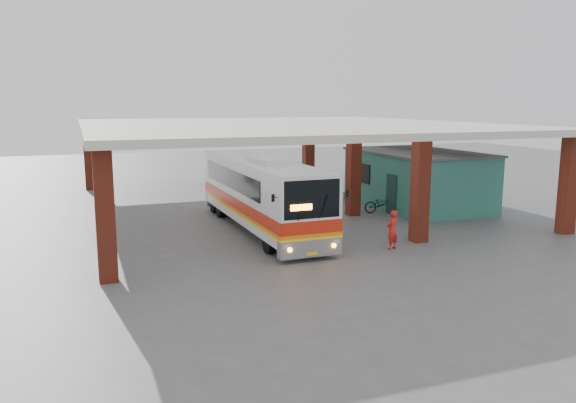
# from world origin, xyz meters

# --- Properties ---
(ground) EXTENTS (90.00, 90.00, 0.00)m
(ground) POSITION_xyz_m (0.00, 0.00, 0.00)
(ground) COLOR #515154
(ground) RESTS_ON ground
(brick_columns) EXTENTS (20.10, 21.60, 4.35)m
(brick_columns) POSITION_xyz_m (1.43, 5.00, 2.17)
(brick_columns) COLOR #993421
(brick_columns) RESTS_ON ground
(canopy_roof) EXTENTS (21.00, 23.00, 0.30)m
(canopy_roof) POSITION_xyz_m (0.50, 6.50, 4.50)
(canopy_roof) COLOR beige
(canopy_roof) RESTS_ON brick_columns
(shop_building) EXTENTS (5.20, 8.20, 3.11)m
(shop_building) POSITION_xyz_m (7.49, 4.00, 1.56)
(shop_building) COLOR #317C67
(shop_building) RESTS_ON ground
(coach_bus) EXTENTS (2.59, 11.75, 3.41)m
(coach_bus) POSITION_xyz_m (-2.49, 1.44, 1.69)
(coach_bus) COLOR white
(coach_bus) RESTS_ON ground
(motorcycle) EXTENTS (1.97, 1.07, 0.98)m
(motorcycle) POSITION_xyz_m (4.70, 2.97, 0.49)
(motorcycle) COLOR black
(motorcycle) RESTS_ON ground
(pedestrian) EXTENTS (0.67, 0.57, 1.57)m
(pedestrian) POSITION_xyz_m (1.31, -3.70, 0.79)
(pedestrian) COLOR red
(pedestrian) RESTS_ON ground
(red_chair) EXTENTS (0.45, 0.45, 0.79)m
(red_chair) POSITION_xyz_m (5.09, 7.52, 0.36)
(red_chair) COLOR red
(red_chair) RESTS_ON ground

